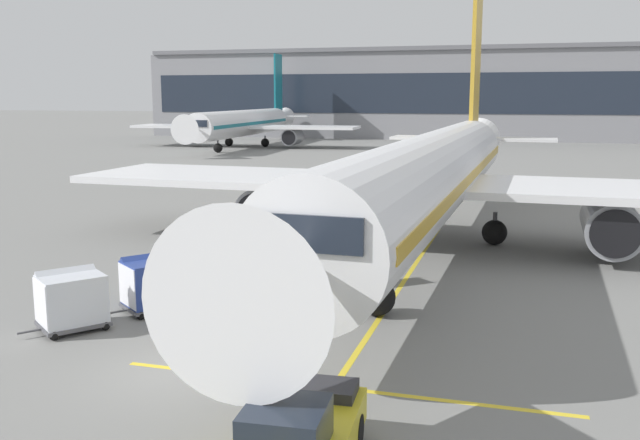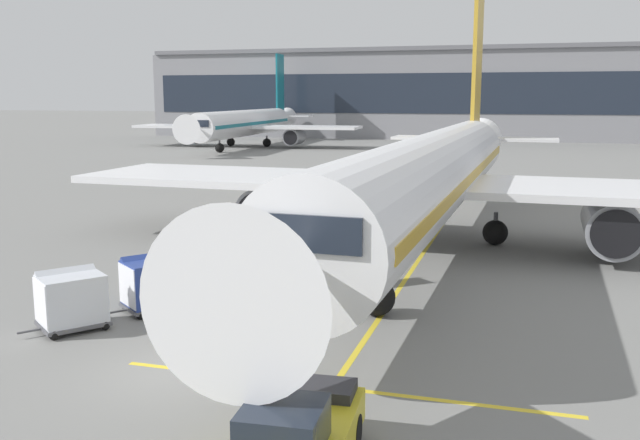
# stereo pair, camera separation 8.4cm
# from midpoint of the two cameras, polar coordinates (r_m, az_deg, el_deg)

# --- Properties ---
(ground_plane) EXTENTS (600.00, 600.00, 0.00)m
(ground_plane) POSITION_cam_midpoint_polar(r_m,az_deg,el_deg) (19.79, -11.43, -11.94)
(ground_plane) COLOR slate
(parked_airplane) EXTENTS (37.12, 47.59, 15.59)m
(parked_airplane) POSITION_cam_midpoint_polar(r_m,az_deg,el_deg) (35.01, 9.34, 3.70)
(parked_airplane) COLOR white
(parked_airplane) RESTS_ON ground
(belt_loader) EXTENTS (4.46, 4.87, 2.86)m
(belt_loader) POSITION_cam_midpoint_polar(r_m,az_deg,el_deg) (26.09, -4.95, -4.43)
(belt_loader) COLOR #A3A8B2
(belt_loader) RESTS_ON ground
(baggage_cart_lead) EXTENTS (2.49, 2.65, 1.91)m
(baggage_cart_lead) POSITION_cam_midpoint_polar(r_m,az_deg,el_deg) (24.98, -13.31, -4.95)
(baggage_cart_lead) COLOR #515156
(baggage_cart_lead) RESTS_ON ground
(baggage_cart_second) EXTENTS (2.49, 2.65, 1.91)m
(baggage_cart_second) POSITION_cam_midpoint_polar(r_m,az_deg,el_deg) (23.74, -19.48, -6.05)
(baggage_cart_second) COLOR #515156
(baggage_cart_second) RESTS_ON ground
(pushback_tug) EXTENTS (2.39, 4.53, 1.83)m
(pushback_tug) POSITION_cam_midpoint_polar(r_m,az_deg,el_deg) (14.13, -2.03, -17.43)
(pushback_tug) COLOR gold
(pushback_tug) RESTS_ON ground
(ground_crew_by_loader) EXTENTS (0.44, 0.44, 1.74)m
(ground_crew_by_loader) POSITION_cam_midpoint_polar(r_m,az_deg,el_deg) (22.73, -7.91, -6.27)
(ground_crew_by_loader) COLOR #514C42
(ground_crew_by_loader) RESTS_ON ground
(ground_crew_by_carts) EXTENTS (0.36, 0.54, 1.74)m
(ground_crew_by_carts) POSITION_cam_midpoint_polar(r_m,az_deg,el_deg) (26.23, -9.20, -4.09)
(ground_crew_by_carts) COLOR black
(ground_crew_by_carts) RESTS_ON ground
(ground_crew_marshaller) EXTENTS (0.39, 0.52, 1.74)m
(ground_crew_marshaller) POSITION_cam_midpoint_polar(r_m,az_deg,el_deg) (25.82, -11.73, -4.40)
(ground_crew_marshaller) COLOR #514C42
(ground_crew_marshaller) RESTS_ON ground
(safety_cone_engine_keepout) EXTENTS (0.60, 0.60, 0.68)m
(safety_cone_engine_keepout) POSITION_cam_midpoint_polar(r_m,az_deg,el_deg) (34.19, -3.92, -1.82)
(safety_cone_engine_keepout) COLOR black
(safety_cone_engine_keepout) RESTS_ON ground
(safety_cone_wingtip) EXTENTS (0.57, 0.57, 0.65)m
(safety_cone_wingtip) POSITION_cam_midpoint_polar(r_m,az_deg,el_deg) (31.85, -4.56, -2.74)
(safety_cone_wingtip) COLOR black
(safety_cone_wingtip) RESTS_ON ground
(apron_guidance_line_lead_in) EXTENTS (0.20, 110.00, 0.01)m
(apron_guidance_line_lead_in) POSITION_cam_midpoint_polar(r_m,az_deg,el_deg) (34.74, 8.72, -2.28)
(apron_guidance_line_lead_in) COLOR yellow
(apron_guidance_line_lead_in) RESTS_ON ground
(apron_guidance_line_stop_bar) EXTENTS (12.00, 0.20, 0.01)m
(apron_guidance_line_stop_bar) POSITION_cam_midpoint_polar(r_m,az_deg,el_deg) (18.38, 1.61, -13.49)
(apron_guidance_line_stop_bar) COLOR yellow
(apron_guidance_line_stop_bar) RESTS_ON ground
(terminal_building) EXTENTS (130.94, 17.82, 15.58)m
(terminal_building) POSITION_cam_midpoint_polar(r_m,az_deg,el_deg) (128.15, 15.67, 9.84)
(terminal_building) COLOR gray
(terminal_building) RESTS_ON ground
(distant_airplane) EXTENTS (33.65, 43.38, 14.31)m
(distant_airplane) POSITION_cam_midpoint_polar(r_m,az_deg,el_deg) (103.97, -5.98, 7.81)
(distant_airplane) COLOR white
(distant_airplane) RESTS_ON ground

